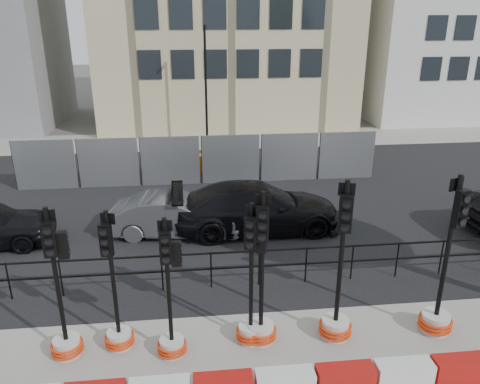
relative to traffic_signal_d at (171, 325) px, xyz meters
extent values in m
plane|color=#51514C|center=(0.90, 1.17, -0.72)|extent=(120.00, 120.00, 0.00)
cube|color=black|center=(0.90, 8.17, -0.70)|extent=(40.00, 14.00, 0.03)
cube|color=gray|center=(0.90, 17.17, -0.71)|extent=(40.00, 4.00, 0.02)
cylinder|color=black|center=(-3.90, 2.37, -0.22)|extent=(0.04, 0.04, 1.00)
cylinder|color=black|center=(-2.70, 2.37, -0.22)|extent=(0.04, 0.04, 1.00)
cylinder|color=black|center=(-1.50, 2.37, -0.22)|extent=(0.04, 0.04, 1.00)
cylinder|color=black|center=(-0.30, 2.37, -0.22)|extent=(0.04, 0.04, 1.00)
cylinder|color=black|center=(0.90, 2.37, -0.22)|extent=(0.04, 0.04, 1.00)
cylinder|color=black|center=(2.10, 2.37, -0.22)|extent=(0.04, 0.04, 1.00)
cylinder|color=black|center=(3.30, 2.37, -0.22)|extent=(0.04, 0.04, 1.00)
cylinder|color=black|center=(4.50, 2.37, -0.22)|extent=(0.04, 0.04, 1.00)
cylinder|color=black|center=(5.70, 2.37, -0.22)|extent=(0.04, 0.04, 1.00)
cylinder|color=black|center=(6.90, 2.37, -0.22)|extent=(0.04, 0.04, 1.00)
cube|color=black|center=(0.90, 2.37, 0.26)|extent=(18.00, 0.04, 0.04)
cube|color=black|center=(0.90, 2.37, -0.17)|extent=(18.00, 0.04, 0.04)
cube|color=gray|center=(-5.10, 10.17, 0.28)|extent=(2.30, 0.05, 2.00)
cylinder|color=black|center=(-6.25, 10.17, 0.28)|extent=(0.05, 0.05, 2.00)
cube|color=gray|center=(-2.70, 10.17, 0.28)|extent=(2.30, 0.05, 2.00)
cylinder|color=black|center=(-3.85, 10.17, 0.28)|extent=(0.05, 0.05, 2.00)
cube|color=gray|center=(-0.30, 10.17, 0.28)|extent=(2.30, 0.05, 2.00)
cylinder|color=black|center=(-1.45, 10.17, 0.28)|extent=(0.05, 0.05, 2.00)
cube|color=gray|center=(2.10, 10.17, 0.28)|extent=(2.30, 0.05, 2.00)
cylinder|color=black|center=(0.95, 10.17, 0.28)|extent=(0.05, 0.05, 2.00)
cube|color=gray|center=(4.50, 10.17, 0.28)|extent=(2.30, 0.05, 2.00)
cylinder|color=black|center=(3.35, 10.17, 0.28)|extent=(0.05, 0.05, 2.00)
cube|color=gray|center=(6.90, 10.17, 0.28)|extent=(2.30, 0.05, 2.00)
cylinder|color=black|center=(5.75, 10.17, 0.28)|extent=(0.05, 0.05, 2.00)
cube|color=#D0530D|center=(-3.10, 11.67, -0.32)|extent=(1.00, 0.40, 0.80)
cube|color=#D0530D|center=(-1.10, 11.67, -0.32)|extent=(1.00, 0.40, 0.80)
cube|color=#D0530D|center=(0.90, 11.67, -0.32)|extent=(1.00, 0.40, 0.80)
cube|color=#D0530D|center=(2.90, 11.67, -0.32)|extent=(1.00, 0.40, 0.80)
cube|color=#D0530D|center=(4.90, 11.67, -0.32)|extent=(1.00, 0.40, 0.80)
cylinder|color=black|center=(1.40, 16.17, 2.28)|extent=(0.12, 0.12, 6.00)
cube|color=black|center=(1.40, 15.92, 5.18)|extent=(0.12, 0.50, 0.12)
cube|color=white|center=(1.95, -1.63, -0.17)|extent=(1.00, 0.35, 0.50)
cube|color=red|center=(3.00, -1.63, -0.17)|extent=(1.00, 0.35, 0.50)
cube|color=white|center=(4.05, -1.63, -0.17)|extent=(1.00, 0.35, 0.50)
cube|color=red|center=(5.10, -1.63, -0.17)|extent=(1.00, 0.35, 0.50)
cylinder|color=white|center=(-2.10, 0.22, -0.52)|extent=(0.53, 0.53, 0.39)
torus|color=red|center=(-2.10, 0.22, -0.60)|extent=(0.64, 0.64, 0.05)
torus|color=red|center=(-2.10, 0.22, -0.52)|extent=(0.64, 0.64, 0.05)
torus|color=red|center=(-2.10, 0.22, -0.44)|extent=(0.64, 0.64, 0.05)
cylinder|color=black|center=(-2.10, 0.22, 1.04)|extent=(0.09, 0.09, 2.94)
cube|color=black|center=(-2.09, 0.10, 1.92)|extent=(0.25, 0.17, 0.68)
cylinder|color=black|center=(-2.07, 0.02, 1.71)|extent=(0.15, 0.07, 0.15)
cylinder|color=black|center=(-2.07, 0.02, 1.92)|extent=(0.15, 0.07, 0.15)
cylinder|color=black|center=(-2.07, 0.02, 2.14)|extent=(0.15, 0.07, 0.15)
cube|color=black|center=(-2.11, 0.28, 2.32)|extent=(0.29, 0.07, 0.23)
cube|color=black|center=(-1.91, 0.25, 1.73)|extent=(0.21, 0.16, 0.54)
cylinder|color=white|center=(-1.09, 0.36, -0.53)|extent=(0.50, 0.50, 0.37)
torus|color=red|center=(-1.09, 0.36, -0.61)|extent=(0.60, 0.60, 0.05)
torus|color=red|center=(-1.09, 0.36, -0.53)|extent=(0.60, 0.60, 0.05)
torus|color=red|center=(-1.09, 0.36, -0.46)|extent=(0.60, 0.60, 0.05)
cylinder|color=black|center=(-1.09, 0.36, 0.95)|extent=(0.08, 0.08, 2.78)
cube|color=black|center=(-1.12, 0.26, 1.78)|extent=(0.25, 0.18, 0.65)
cylinder|color=black|center=(-1.14, 0.18, 1.58)|extent=(0.15, 0.08, 0.14)
cylinder|color=black|center=(-1.14, 0.18, 1.78)|extent=(0.15, 0.08, 0.14)
cylinder|color=black|center=(-1.14, 0.18, 1.98)|extent=(0.15, 0.08, 0.14)
cube|color=black|center=(-1.08, 0.42, 2.15)|extent=(0.28, 0.09, 0.22)
cylinder|color=white|center=(-0.01, 0.01, -0.53)|extent=(0.49, 0.49, 0.36)
torus|color=red|center=(-0.01, 0.01, -0.61)|extent=(0.59, 0.59, 0.05)
torus|color=red|center=(-0.01, 0.01, -0.53)|extent=(0.59, 0.59, 0.05)
torus|color=red|center=(-0.01, 0.01, -0.46)|extent=(0.59, 0.59, 0.05)
cylinder|color=black|center=(-0.01, 0.01, 0.92)|extent=(0.08, 0.08, 2.73)
cube|color=black|center=(-0.01, -0.10, 1.74)|extent=(0.22, 0.13, 0.64)
cylinder|color=black|center=(-0.01, -0.17, 1.54)|extent=(0.14, 0.05, 0.14)
cylinder|color=black|center=(-0.01, -0.17, 1.74)|extent=(0.14, 0.05, 0.14)
cylinder|color=black|center=(-0.01, -0.17, 1.94)|extent=(0.14, 0.05, 0.14)
cube|color=black|center=(-0.01, 0.07, 2.11)|extent=(0.27, 0.03, 0.22)
cube|color=black|center=(0.17, 0.01, 1.56)|extent=(0.18, 0.12, 0.50)
cylinder|color=white|center=(1.83, 0.24, -0.51)|extent=(0.55, 0.55, 0.41)
torus|color=red|center=(1.83, 0.24, -0.59)|extent=(0.66, 0.66, 0.05)
torus|color=red|center=(1.83, 0.24, -0.51)|extent=(0.66, 0.66, 0.05)
torus|color=red|center=(1.83, 0.24, -0.43)|extent=(0.66, 0.66, 0.05)
cylinder|color=black|center=(1.83, 0.24, 1.11)|extent=(0.09, 0.09, 3.05)
cube|color=black|center=(1.80, 0.12, 2.03)|extent=(0.27, 0.19, 0.71)
cylinder|color=black|center=(1.79, 0.04, 1.80)|extent=(0.16, 0.08, 0.15)
cylinder|color=black|center=(1.79, 0.04, 2.03)|extent=(0.16, 0.08, 0.15)
cylinder|color=black|center=(1.79, 0.04, 2.25)|extent=(0.16, 0.08, 0.15)
cube|color=black|center=(1.84, 0.30, 2.43)|extent=(0.30, 0.09, 0.24)
cylinder|color=white|center=(1.62, 0.25, -0.53)|extent=(0.51, 0.51, 0.38)
torus|color=red|center=(1.62, 0.25, -0.60)|extent=(0.62, 0.62, 0.05)
torus|color=red|center=(1.62, 0.25, -0.53)|extent=(0.62, 0.62, 0.05)
torus|color=red|center=(1.62, 0.25, -0.45)|extent=(0.62, 0.62, 0.05)
cylinder|color=black|center=(1.62, 0.25, 0.99)|extent=(0.09, 0.09, 2.84)
cube|color=black|center=(1.58, 0.15, 1.84)|extent=(0.26, 0.20, 0.66)
cylinder|color=black|center=(1.55, 0.08, 1.63)|extent=(0.15, 0.09, 0.14)
cylinder|color=black|center=(1.55, 0.08, 1.84)|extent=(0.15, 0.09, 0.14)
cylinder|color=black|center=(1.55, 0.08, 2.05)|extent=(0.15, 0.09, 0.14)
cube|color=black|center=(1.63, 0.31, 2.22)|extent=(0.28, 0.12, 0.23)
cube|color=black|center=(1.79, 0.19, 1.65)|extent=(0.22, 0.18, 0.52)
cylinder|color=white|center=(3.41, 0.19, -0.50)|extent=(0.58, 0.58, 0.43)
torus|color=red|center=(3.41, 0.19, -0.59)|extent=(0.70, 0.70, 0.05)
torus|color=red|center=(3.41, 0.19, -0.50)|extent=(0.70, 0.70, 0.05)
torus|color=red|center=(3.41, 0.19, -0.42)|extent=(0.70, 0.70, 0.05)
cylinder|color=black|center=(3.41, 0.19, 1.22)|extent=(0.10, 0.10, 3.22)
cube|color=black|center=(3.38, 0.07, 2.18)|extent=(0.29, 0.21, 0.75)
cylinder|color=black|center=(3.35, -0.02, 1.95)|extent=(0.17, 0.09, 0.16)
cylinder|color=black|center=(3.35, -0.02, 2.18)|extent=(0.17, 0.09, 0.16)
cylinder|color=black|center=(3.35, -0.02, 2.42)|extent=(0.17, 0.09, 0.16)
cube|color=black|center=(3.43, 0.25, 2.61)|extent=(0.32, 0.12, 0.26)
cylinder|color=white|center=(5.61, 0.14, -0.50)|extent=(0.59, 0.59, 0.43)
torus|color=red|center=(5.61, 0.14, -0.59)|extent=(0.71, 0.71, 0.05)
torus|color=red|center=(5.61, 0.14, -0.50)|extent=(0.71, 0.71, 0.05)
torus|color=red|center=(5.61, 0.14, -0.41)|extent=(0.71, 0.71, 0.05)
cylinder|color=black|center=(5.61, 0.14, 1.24)|extent=(0.10, 0.10, 3.26)
cube|color=black|center=(5.65, 0.01, 2.21)|extent=(0.29, 0.22, 0.76)
cylinder|color=black|center=(5.67, -0.07, 1.98)|extent=(0.17, 0.10, 0.16)
cylinder|color=black|center=(5.67, -0.07, 2.21)|extent=(0.17, 0.10, 0.16)
cylinder|color=black|center=(5.67, -0.07, 2.45)|extent=(0.17, 0.10, 0.16)
cube|color=black|center=(5.59, 0.20, 2.65)|extent=(0.32, 0.12, 0.26)
imported|color=#46464B|center=(-0.03, 5.55, -0.07)|extent=(2.35, 4.29, 1.30)
imported|color=black|center=(2.52, 5.64, 0.05)|extent=(2.36, 5.38, 1.54)
camera|label=1|loc=(0.51, -7.78, 5.70)|focal=35.00mm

